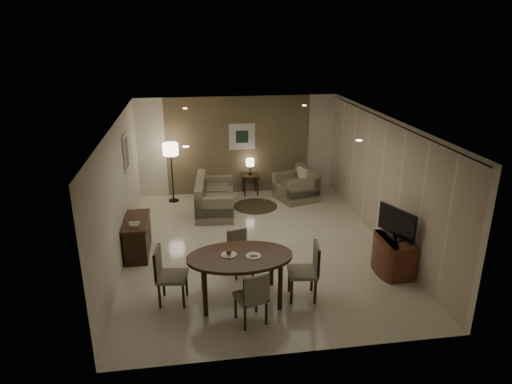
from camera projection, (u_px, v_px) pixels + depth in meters
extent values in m
cube|color=beige|center=(257.00, 245.00, 9.83)|extent=(5.50, 7.00, 0.00)
cube|color=white|center=(258.00, 121.00, 8.91)|extent=(5.50, 7.00, 0.00)
cube|color=#766449|center=(238.00, 145.00, 12.63)|extent=(5.50, 0.00, 2.70)
cube|color=white|center=(120.00, 193.00, 8.99)|extent=(0.00, 7.00, 2.70)
cube|color=white|center=(384.00, 180.00, 9.76)|extent=(0.00, 7.00, 2.70)
cube|color=#766449|center=(238.00, 145.00, 12.61)|extent=(3.96, 0.03, 2.70)
cylinder|color=black|center=(387.00, 120.00, 9.31)|extent=(0.03, 6.80, 0.03)
cube|color=silver|center=(242.00, 137.00, 12.52)|extent=(0.72, 0.03, 0.72)
cube|color=#1A2F22|center=(242.00, 137.00, 12.51)|extent=(0.34, 0.01, 0.34)
cube|color=silver|center=(126.00, 153.00, 9.94)|extent=(0.03, 0.60, 0.80)
cube|color=gray|center=(127.00, 153.00, 9.94)|extent=(0.01, 0.46, 0.64)
cylinder|color=white|center=(186.00, 147.00, 7.05)|extent=(0.10, 0.10, 0.01)
cylinder|color=white|center=(359.00, 140.00, 7.44)|extent=(0.10, 0.10, 0.01)
cylinder|color=white|center=(185.00, 108.00, 10.40)|extent=(0.10, 0.10, 0.01)
cylinder|color=white|center=(304.00, 105.00, 10.79)|extent=(0.10, 0.10, 0.01)
cylinder|color=white|center=(229.00, 255.00, 7.62)|extent=(0.26, 0.26, 0.02)
cylinder|color=white|center=(253.00, 256.00, 7.58)|extent=(0.26, 0.26, 0.02)
sphere|color=#983911|center=(229.00, 252.00, 7.60)|extent=(0.09, 0.09, 0.09)
cube|color=white|center=(253.00, 255.00, 7.57)|extent=(0.12, 0.08, 0.03)
cylinder|color=#423825|center=(255.00, 206.00, 11.97)|extent=(1.15, 1.15, 0.01)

